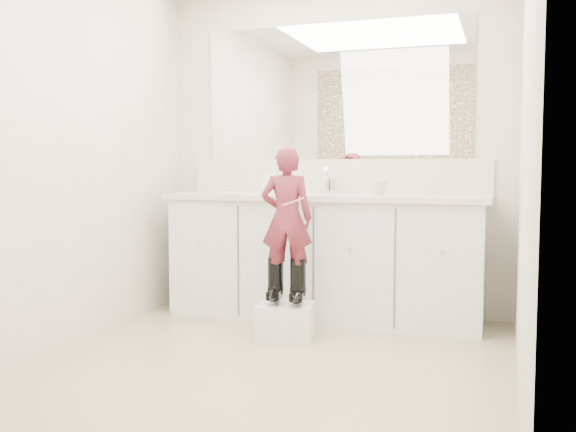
% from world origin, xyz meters
% --- Properties ---
extents(floor, '(3.00, 3.00, 0.00)m').
position_xyz_m(floor, '(0.00, 0.00, 0.00)').
color(floor, '#938160').
rests_on(floor, ground).
extents(wall_back, '(2.60, 0.00, 2.60)m').
position_xyz_m(wall_back, '(0.00, 1.50, 1.20)').
color(wall_back, beige).
rests_on(wall_back, floor).
extents(wall_front, '(2.60, 0.00, 2.60)m').
position_xyz_m(wall_front, '(0.00, -1.50, 1.20)').
color(wall_front, beige).
rests_on(wall_front, floor).
extents(wall_left, '(0.00, 3.00, 3.00)m').
position_xyz_m(wall_left, '(-1.30, 0.00, 1.20)').
color(wall_left, beige).
rests_on(wall_left, floor).
extents(wall_right, '(0.00, 3.00, 3.00)m').
position_xyz_m(wall_right, '(1.30, 0.00, 1.20)').
color(wall_right, beige).
rests_on(wall_right, floor).
extents(vanity_cabinet, '(2.20, 0.55, 0.85)m').
position_xyz_m(vanity_cabinet, '(0.00, 1.23, 0.42)').
color(vanity_cabinet, silver).
rests_on(vanity_cabinet, floor).
extents(countertop, '(2.28, 0.58, 0.04)m').
position_xyz_m(countertop, '(0.00, 1.21, 0.87)').
color(countertop, beige).
rests_on(countertop, vanity_cabinet).
extents(backsplash, '(2.28, 0.03, 0.25)m').
position_xyz_m(backsplash, '(0.00, 1.49, 1.02)').
color(backsplash, beige).
rests_on(backsplash, countertop).
extents(mirror, '(2.00, 0.02, 1.00)m').
position_xyz_m(mirror, '(0.00, 1.49, 1.64)').
color(mirror, white).
rests_on(mirror, wall_back).
extents(faucet, '(0.08, 0.08, 0.10)m').
position_xyz_m(faucet, '(0.00, 1.38, 0.94)').
color(faucet, silver).
rests_on(faucet, countertop).
extents(cup, '(0.10, 0.10, 0.09)m').
position_xyz_m(cup, '(0.39, 1.19, 0.94)').
color(cup, beige).
rests_on(cup, countertop).
extents(soap_bottle, '(0.11, 0.11, 0.21)m').
position_xyz_m(soap_bottle, '(-0.43, 1.29, 1.00)').
color(soap_bottle, silver).
rests_on(soap_bottle, countertop).
extents(step_stool, '(0.39, 0.35, 0.22)m').
position_xyz_m(step_stool, '(-0.08, 0.60, 0.11)').
color(step_stool, silver).
rests_on(step_stool, floor).
extents(boot_left, '(0.14, 0.21, 0.29)m').
position_xyz_m(boot_left, '(-0.15, 0.62, 0.37)').
color(boot_left, black).
rests_on(boot_left, step_stool).
extents(boot_right, '(0.14, 0.21, 0.29)m').
position_xyz_m(boot_right, '(-0.00, 0.62, 0.37)').
color(boot_right, black).
rests_on(boot_right, step_stool).
extents(toddler, '(0.36, 0.27, 0.89)m').
position_xyz_m(toddler, '(-0.08, 0.62, 0.76)').
color(toddler, '#B13643').
rests_on(toddler, step_stool).
extents(toothbrush, '(0.14, 0.04, 0.06)m').
position_xyz_m(toothbrush, '(-0.01, 0.54, 0.87)').
color(toothbrush, pink).
rests_on(toothbrush, toddler).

